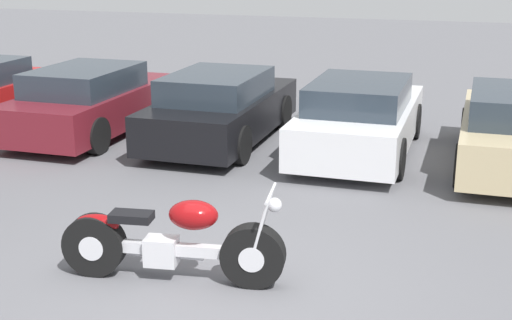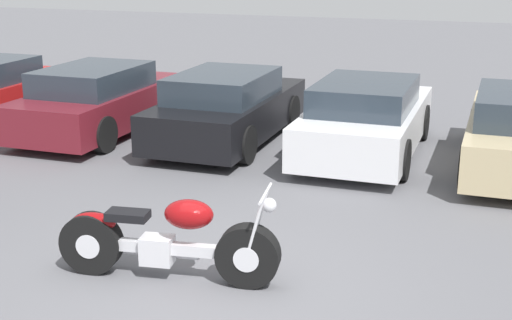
# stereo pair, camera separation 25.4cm
# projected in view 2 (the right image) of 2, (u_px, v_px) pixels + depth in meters

# --- Properties ---
(ground_plane) EXTENTS (60.00, 60.00, 0.00)m
(ground_plane) POSITION_uv_depth(u_px,v_px,m) (210.00, 289.00, 7.35)
(ground_plane) COLOR slate
(motorcycle) EXTENTS (2.39, 0.72, 1.04)m
(motorcycle) POSITION_uv_depth(u_px,v_px,m) (166.00, 241.00, 7.47)
(motorcycle) COLOR black
(motorcycle) RESTS_ON ground_plane
(parked_car_maroon) EXTENTS (1.78, 4.15, 1.29)m
(parked_car_maroon) POSITION_uv_depth(u_px,v_px,m) (100.00, 100.00, 13.47)
(parked_car_maroon) COLOR maroon
(parked_car_maroon) RESTS_ON ground_plane
(parked_car_black) EXTENTS (1.78, 4.15, 1.29)m
(parked_car_black) POSITION_uv_depth(u_px,v_px,m) (228.00, 108.00, 12.83)
(parked_car_black) COLOR black
(parked_car_black) RESTS_ON ground_plane
(parked_car_white) EXTENTS (1.78, 4.15, 1.29)m
(parked_car_white) POSITION_uv_depth(u_px,v_px,m) (366.00, 119.00, 12.00)
(parked_car_white) COLOR white
(parked_car_white) RESTS_ON ground_plane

